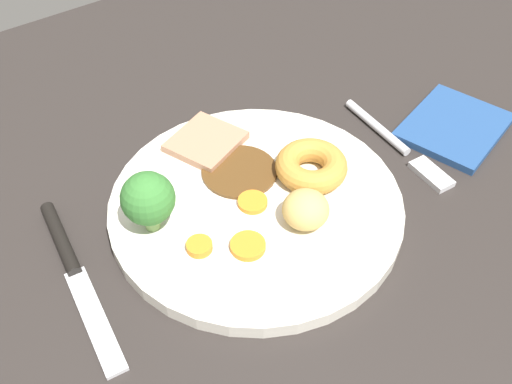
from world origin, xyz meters
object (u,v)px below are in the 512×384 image
(carrot_coin_side, at_px, (245,248))
(broccoli_floret, at_px, (151,203))
(dinner_plate, at_px, (256,205))
(meat_slice_main, at_px, (206,142))
(fork, at_px, (398,145))
(folded_napkin, at_px, (454,127))
(knife, at_px, (72,266))
(roast_potato_left, at_px, (306,209))
(carrot_coin_back, at_px, (253,202))
(yorkshire_pudding, at_px, (311,166))
(carrot_coin_front, at_px, (199,246))

(carrot_coin_side, bearing_deg, broccoli_floret, -52.05)
(dinner_plate, height_order, meat_slice_main, meat_slice_main)
(carrot_coin_side, bearing_deg, meat_slice_main, -109.37)
(fork, distance_m, folded_napkin, 0.07)
(meat_slice_main, relative_size, knife, 0.35)
(roast_potato_left, xyz_separation_m, carrot_coin_side, (0.06, -0.01, -0.01))
(carrot_coin_back, xyz_separation_m, carrot_coin_side, (0.04, 0.04, 0.00))
(yorkshire_pudding, distance_m, knife, 0.23)
(dinner_plate, xyz_separation_m, yorkshire_pudding, (-0.06, 0.00, 0.02))
(roast_potato_left, height_order, broccoli_floret, broccoli_floret)
(knife, relative_size, folded_napkin, 1.69)
(dinner_plate, height_order, knife, dinner_plate)
(yorkshire_pudding, height_order, broccoli_floret, broccoli_floret)
(folded_napkin, bearing_deg, fork, -11.28)
(dinner_plate, relative_size, folded_napkin, 2.42)
(yorkshire_pudding, bearing_deg, meat_slice_main, -59.32)
(carrot_coin_side, bearing_deg, yorkshire_pudding, -160.14)
(carrot_coin_front, bearing_deg, roast_potato_left, 162.16)
(dinner_plate, relative_size, carrot_coin_front, 12.04)
(fork, bearing_deg, roast_potato_left, -73.54)
(roast_potato_left, height_order, knife, roast_potato_left)
(fork, relative_size, knife, 0.83)
(roast_potato_left, relative_size, fork, 0.27)
(carrot_coin_front, distance_m, folded_napkin, 0.31)
(meat_slice_main, relative_size, fork, 0.42)
(carrot_coin_front, bearing_deg, carrot_coin_back, -166.87)
(carrot_coin_front, bearing_deg, yorkshire_pudding, -174.04)
(carrot_coin_back, bearing_deg, carrot_coin_side, 46.99)
(broccoli_floret, height_order, folded_napkin, broccoli_floret)
(meat_slice_main, xyz_separation_m, knife, (0.17, 0.05, -0.01))
(dinner_plate, relative_size, fork, 1.73)
(meat_slice_main, xyz_separation_m, carrot_coin_front, (0.08, 0.11, -0.00))
(dinner_plate, bearing_deg, folded_napkin, 172.84)
(carrot_coin_front, xyz_separation_m, carrot_coin_back, (-0.07, -0.02, -0.00))
(carrot_coin_back, distance_m, knife, 0.16)
(fork, bearing_deg, broccoli_floret, -93.58)
(fork, height_order, knife, knife)
(carrot_coin_back, xyz_separation_m, knife, (0.16, -0.04, -0.01))
(carrot_coin_back, bearing_deg, knife, -13.73)
(knife, bearing_deg, carrot_coin_side, 64.72)
(carrot_coin_back, bearing_deg, broccoli_floret, -16.15)
(meat_slice_main, height_order, knife, meat_slice_main)
(carrot_coin_back, relative_size, fork, 0.18)
(carrot_coin_side, distance_m, fork, 0.21)
(meat_slice_main, bearing_deg, yorkshire_pudding, 120.68)
(roast_potato_left, bearing_deg, folded_napkin, -175.55)
(yorkshire_pudding, distance_m, carrot_coin_front, 0.13)
(carrot_coin_side, bearing_deg, carrot_coin_back, -133.01)
(carrot_coin_back, distance_m, folded_napkin, 0.24)
(carrot_coin_front, relative_size, folded_napkin, 0.20)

